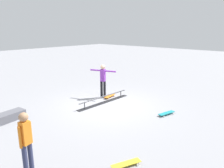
# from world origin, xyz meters

# --- Properties ---
(ground_plane) EXTENTS (60.00, 60.00, 0.00)m
(ground_plane) POSITION_xyz_m (0.00, 0.00, 0.00)
(ground_plane) COLOR gray
(grind_rail) EXTENTS (3.15, 0.37, 0.33)m
(grind_rail) POSITION_xyz_m (-0.19, -0.35, 0.14)
(grind_rail) COLOR black
(grind_rail) RESTS_ON ground_plane
(skater_main) EXTENTS (0.53, 1.32, 1.71)m
(skater_main) POSITION_xyz_m (-0.71, -0.92, 0.99)
(skater_main) COLOR black
(skater_main) RESTS_ON ground_plane
(skateboard_main) EXTENTS (0.82, 0.36, 0.09)m
(skateboard_main) POSITION_xyz_m (-0.95, -0.68, 0.07)
(skateboard_main) COLOR orange
(skateboard_main) RESTS_ON ground_plane
(bystander_orange_shirt) EXTENTS (0.36, 0.22, 1.58)m
(bystander_orange_shirt) POSITION_xyz_m (4.75, 1.84, 0.89)
(bystander_orange_shirt) COLOR #2D3351
(bystander_orange_shirt) RESTS_ON ground_plane
(loose_skateboard_teal) EXTENTS (0.82, 0.40, 0.09)m
(loose_skateboard_teal) POSITION_xyz_m (-0.79, 2.60, 0.07)
(loose_skateboard_teal) COLOR teal
(loose_skateboard_teal) RESTS_ON ground_plane
(loose_skateboard_yellow) EXTENTS (0.81, 0.50, 0.09)m
(loose_skateboard_yellow) POSITION_xyz_m (2.98, 3.43, 0.07)
(loose_skateboard_yellow) COLOR yellow
(loose_skateboard_yellow) RESTS_ON ground_plane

